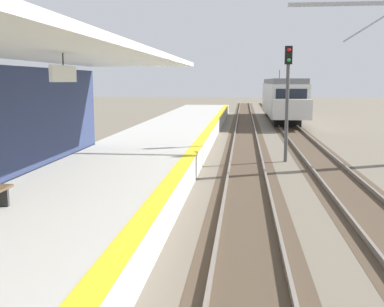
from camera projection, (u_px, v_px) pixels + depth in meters
station_platform at (116, 177)px, 15.82m from camera, size 5.00×80.00×0.91m
track_pair_nearest_platform at (247, 170)px, 19.34m from camera, size 2.34×120.00×0.16m
track_pair_middle at (331, 171)px, 18.97m from camera, size 2.34×120.00×0.16m
approaching_train at (282, 97)px, 43.88m from camera, size 2.93×19.60×4.76m
rail_signal_post at (287, 92)px, 21.06m from camera, size 0.32×0.34×5.20m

